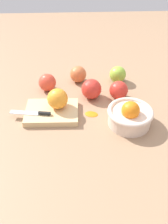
# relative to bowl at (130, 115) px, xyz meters

# --- Properties ---
(ground_plane) EXTENTS (2.40, 2.40, 0.00)m
(ground_plane) POSITION_rel_bowl_xyz_m (0.18, -0.10, -0.04)
(ground_plane) COLOR #997556
(bowl) EXTENTS (0.17, 0.17, 0.10)m
(bowl) POSITION_rel_bowl_xyz_m (0.00, 0.00, 0.00)
(bowl) COLOR beige
(bowl) RESTS_ON ground_plane
(cutting_board) EXTENTS (0.20, 0.15, 0.02)m
(cutting_board) POSITION_rel_bowl_xyz_m (0.29, -0.07, -0.03)
(cutting_board) COLOR #DBB77F
(cutting_board) RESTS_ON ground_plane
(orange_on_board) EXTENTS (0.08, 0.08, 0.08)m
(orange_on_board) POSITION_rel_bowl_xyz_m (0.26, -0.08, 0.02)
(orange_on_board) COLOR orange
(orange_on_board) RESTS_ON cutting_board
(knife) EXTENTS (0.16, 0.04, 0.01)m
(knife) POSITION_rel_bowl_xyz_m (0.34, -0.04, -0.01)
(knife) COLOR silver
(knife) RESTS_ON cutting_board
(apple_front_left) EXTENTS (0.08, 0.08, 0.08)m
(apple_front_left) POSITION_rel_bowl_xyz_m (0.13, -0.17, 0.00)
(apple_front_left) COLOR red
(apple_front_left) RESTS_ON ground_plane
(apple_front_left_2) EXTENTS (0.07, 0.07, 0.07)m
(apple_front_left_2) POSITION_rel_bowl_xyz_m (-0.00, -0.29, -0.00)
(apple_front_left_2) COLOR #8EB738
(apple_front_left_2) RESTS_ON ground_plane
(apple_front_right) EXTENTS (0.08, 0.08, 0.08)m
(apple_front_right) POSITION_rel_bowl_xyz_m (0.31, -0.24, -0.00)
(apple_front_right) COLOR #D6422D
(apple_front_right) RESTS_ON ground_plane
(apple_front_center) EXTENTS (0.07, 0.07, 0.07)m
(apple_front_center) POSITION_rel_bowl_xyz_m (0.18, -0.30, -0.00)
(apple_front_center) COLOR #CC6638
(apple_front_center) RESTS_ON ground_plane
(apple_front_left_3) EXTENTS (0.08, 0.08, 0.08)m
(apple_front_left_3) POSITION_rel_bowl_xyz_m (0.01, -0.16, -0.00)
(apple_front_left_3) COLOR red
(apple_front_left_3) RESTS_ON ground_plane
(citrus_peel) EXTENTS (0.06, 0.05, 0.01)m
(citrus_peel) POSITION_rel_bowl_xyz_m (0.13, -0.06, -0.04)
(citrus_peel) COLOR orange
(citrus_peel) RESTS_ON ground_plane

